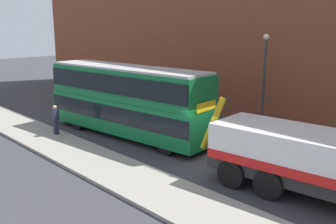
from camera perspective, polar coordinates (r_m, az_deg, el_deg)
The scene contains 5 objects.
ground_plane at distance 18.60m, azimuth 7.08°, elevation -7.40°, with size 120.00×120.00×0.00m, color #38383D.
near_kerb at distance 15.77m, azimuth -2.84°, elevation -10.90°, with size 60.00×2.80×0.15m, color gray.
double_decker_bus at distance 22.24m, azimuth -6.06°, elevation 2.03°, with size 11.20×3.66×4.06m.
pedestrian_onlooker at distance 23.15m, azimuth -16.27°, elevation -1.15°, with size 0.38×0.46×1.71m.
street_lamp at distance 23.48m, azimuth 14.01°, elevation 5.37°, with size 0.36×0.36×5.83m.
Camera 1 is at (10.94, -13.56, 6.50)m, focal length 41.29 mm.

